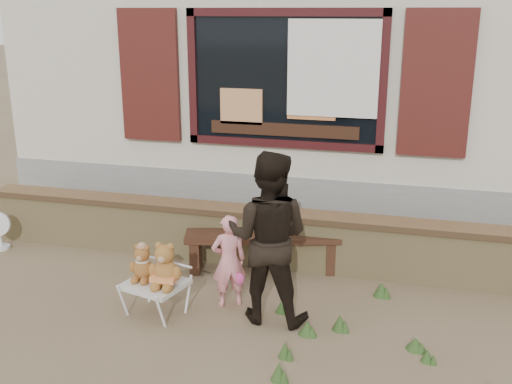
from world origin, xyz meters
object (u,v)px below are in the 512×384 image
(teddy_bear_right, at_px, (165,264))
(child, at_px, (229,261))
(folding_chair, at_px, (155,285))
(bench, at_px, (263,244))
(adult, at_px, (268,238))
(teddy_bear_left, at_px, (143,262))

(teddy_bear_right, distance_m, child, 0.65)
(folding_chair, distance_m, child, 0.76)
(child, bearing_deg, bench, -127.49)
(teddy_bear_right, xyz_separation_m, adult, (0.94, 0.25, 0.27))
(folding_chair, bearing_deg, child, 44.91)
(child, distance_m, adult, 0.58)
(bench, distance_m, teddy_bear_right, 1.46)
(adult, bearing_deg, folding_chair, 12.00)
(folding_chair, relative_size, teddy_bear_right, 1.45)
(bench, bearing_deg, adult, -87.79)
(bench, bearing_deg, folding_chair, -135.64)
(child, bearing_deg, teddy_bear_right, 8.62)
(teddy_bear_left, height_order, teddy_bear_right, teddy_bear_right)
(bench, xyz_separation_m, teddy_bear_left, (-0.89, -1.23, 0.20))
(teddy_bear_left, distance_m, adult, 1.27)
(bench, distance_m, teddy_bear_left, 1.53)
(child, relative_size, adult, 0.58)
(bench, relative_size, teddy_bear_right, 3.96)
(teddy_bear_left, height_order, child, child)
(folding_chair, distance_m, teddy_bear_left, 0.26)
(folding_chair, distance_m, teddy_bear_right, 0.29)
(teddy_bear_right, bearing_deg, adult, 29.89)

